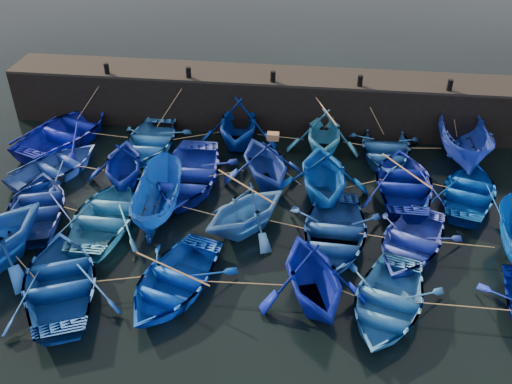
# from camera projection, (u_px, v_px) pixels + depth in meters

# --- Properties ---
(ground) EXTENTS (120.00, 120.00, 0.00)m
(ground) POSITION_uv_depth(u_px,v_px,m) (245.00, 259.00, 20.14)
(ground) COLOR black
(ground) RESTS_ON ground
(quay_wall) EXTENTS (26.00, 2.50, 2.50)m
(quay_wall) POSITION_uv_depth(u_px,v_px,m) (274.00, 100.00, 28.06)
(quay_wall) COLOR black
(quay_wall) RESTS_ON ground
(quay_top) EXTENTS (26.00, 2.50, 0.12)m
(quay_top) POSITION_uv_depth(u_px,v_px,m) (275.00, 75.00, 27.33)
(quay_top) COLOR black
(quay_top) RESTS_ON quay_wall
(bollard_0) EXTENTS (0.24, 0.24, 0.50)m
(bollard_0) POSITION_uv_depth(u_px,v_px,m) (107.00, 68.00, 27.23)
(bollard_0) COLOR black
(bollard_0) RESTS_ON quay_top
(bollard_1) EXTENTS (0.24, 0.24, 0.50)m
(bollard_1) POSITION_uv_depth(u_px,v_px,m) (189.00, 72.00, 26.82)
(bollard_1) COLOR black
(bollard_1) RESTS_ON quay_top
(bollard_2) EXTENTS (0.24, 0.24, 0.50)m
(bollard_2) POSITION_uv_depth(u_px,v_px,m) (273.00, 77.00, 26.41)
(bollard_2) COLOR black
(bollard_2) RESTS_ON quay_top
(bollard_3) EXTENTS (0.24, 0.24, 0.50)m
(bollard_3) POSITION_uv_depth(u_px,v_px,m) (360.00, 81.00, 26.01)
(bollard_3) COLOR black
(bollard_3) RESTS_ON quay_top
(bollard_4) EXTENTS (0.24, 0.24, 0.50)m
(bollard_4) POSITION_uv_depth(u_px,v_px,m) (450.00, 85.00, 25.60)
(bollard_4) COLOR black
(bollard_4) RESTS_ON quay_top
(boat_0) EXTENTS (5.76, 6.64, 1.15)m
(boat_0) POSITION_uv_depth(u_px,v_px,m) (67.00, 131.00, 26.86)
(boat_0) COLOR #09119E
(boat_0) RESTS_ON ground
(boat_1) EXTENTS (3.32, 4.61, 0.95)m
(boat_1) POSITION_uv_depth(u_px,v_px,m) (150.00, 140.00, 26.29)
(boat_1) COLOR blue
(boat_1) RESTS_ON ground
(boat_2) EXTENTS (3.99, 4.55, 2.27)m
(boat_2) POSITION_uv_depth(u_px,v_px,m) (238.00, 122.00, 26.38)
(boat_2) COLOR navy
(boat_2) RESTS_ON ground
(boat_3) EXTENTS (3.39, 3.92, 2.04)m
(boat_3) POSITION_uv_depth(u_px,v_px,m) (324.00, 132.00, 25.86)
(boat_3) COLOR #2E7FC4
(boat_3) RESTS_ON ground
(boat_4) EXTENTS (3.47, 4.77, 0.97)m
(boat_4) POSITION_uv_depth(u_px,v_px,m) (385.00, 148.00, 25.68)
(boat_4) COLOR #1B4C87
(boat_4) RESTS_ON ground
(boat_5) EXTENTS (2.06, 5.31, 2.05)m
(boat_5) POSITION_uv_depth(u_px,v_px,m) (464.00, 140.00, 25.18)
(boat_5) COLOR #1B33A1
(boat_5) RESTS_ON ground
(boat_6) EXTENTS (4.85, 5.28, 0.89)m
(boat_6) POSITION_uv_depth(u_px,v_px,m) (56.00, 166.00, 24.46)
(boat_6) COLOR #244AB2
(boat_6) RESTS_ON ground
(boat_7) EXTENTS (4.05, 4.43, 1.98)m
(boat_7) POSITION_uv_depth(u_px,v_px,m) (124.00, 163.00, 23.64)
(boat_7) COLOR navy
(boat_7) RESTS_ON ground
(boat_8) EXTENTS (3.94, 5.46, 1.12)m
(boat_8) POSITION_uv_depth(u_px,v_px,m) (187.00, 175.00, 23.68)
(boat_8) COLOR #182BAC
(boat_8) RESTS_ON ground
(boat_9) EXTENTS (4.77, 5.06, 2.11)m
(boat_9) POSITION_uv_depth(u_px,v_px,m) (265.00, 161.00, 23.62)
(boat_9) COLOR navy
(boat_9) RESTS_ON ground
(boat_10) EXTENTS (4.34, 4.87, 2.33)m
(boat_10) POSITION_uv_depth(u_px,v_px,m) (324.00, 173.00, 22.64)
(boat_10) COLOR #033E9B
(boat_10) RESTS_ON ground
(boat_11) EXTENTS (3.56, 4.95, 1.02)m
(boat_11) POSITION_uv_depth(u_px,v_px,m) (404.00, 182.00, 23.34)
(boat_11) COLOR navy
(boat_11) RESTS_ON ground
(boat_12) EXTENTS (4.28, 5.12, 0.91)m
(boat_12) POSITION_uv_depth(u_px,v_px,m) (470.00, 191.00, 22.87)
(boat_12) COLOR #033C95
(boat_12) RESTS_ON ground
(boat_13) EXTENTS (4.54, 5.38, 0.95)m
(boat_13) POSITION_uv_depth(u_px,v_px,m) (38.00, 206.00, 21.99)
(boat_13) COLOR navy
(boat_13) RESTS_ON ground
(boat_14) EXTENTS (3.44, 4.77, 0.98)m
(boat_14) POSITION_uv_depth(u_px,v_px,m) (106.00, 215.00, 21.45)
(boat_14) COLOR teal
(boat_14) RESTS_ON ground
(boat_15) EXTENTS (1.82, 4.42, 1.68)m
(boat_15) POSITION_uv_depth(u_px,v_px,m) (157.00, 198.00, 21.77)
(boat_15) COLOR #0E43A6
(boat_15) RESTS_ON ground
(boat_16) EXTENTS (4.90, 4.95, 1.97)m
(boat_16) POSITION_uv_depth(u_px,v_px,m) (246.00, 209.00, 20.93)
(boat_16) COLOR #3067B9
(boat_16) RESTS_ON ground
(boat_17) EXTENTS (3.68, 5.04, 1.02)m
(boat_17) POSITION_uv_depth(u_px,v_px,m) (334.00, 232.00, 20.56)
(boat_17) COLOR navy
(boat_17) RESTS_ON ground
(boat_18) EXTENTS (4.55, 5.20, 0.90)m
(boat_18) POSITION_uv_depth(u_px,v_px,m) (410.00, 242.00, 20.21)
(boat_18) COLOR #2538B4
(boat_18) RESTS_ON ground
(boat_21) EXTENTS (5.25, 6.00, 1.04)m
(boat_21) POSITION_uv_depth(u_px,v_px,m) (61.00, 281.00, 18.45)
(boat_21) COLOR navy
(boat_21) RESTS_ON ground
(boat_22) EXTENTS (4.47, 5.34, 0.95)m
(boat_22) POSITION_uv_depth(u_px,v_px,m) (173.00, 280.00, 18.53)
(boat_22) COLOR #0538B9
(boat_22) RESTS_ON ground
(boat_23) EXTENTS (4.55, 4.91, 2.12)m
(boat_23) POSITION_uv_depth(u_px,v_px,m) (313.00, 276.00, 17.86)
(boat_23) COLOR #03128F
(boat_23) RESTS_ON ground
(boat_24) EXTENTS (4.33, 5.20, 0.93)m
(boat_24) POSITION_uv_depth(u_px,v_px,m) (387.00, 302.00, 17.74)
(boat_24) COLOR blue
(boat_24) RESTS_ON ground
(wooden_crate) EXTENTS (0.48, 0.35, 0.28)m
(wooden_crate) POSITION_uv_depth(u_px,v_px,m) (273.00, 136.00, 22.92)
(wooden_crate) COLOR brown
(wooden_crate) RESTS_ON boat_9
(mooring_ropes) EXTENTS (18.23, 11.94, 2.10)m
(mooring_ropes) POSITION_uv_depth(u_px,v_px,m) (262.00, 167.00, 23.63)
(mooring_ropes) COLOR tan
(mooring_ropes) RESTS_ON ground
(loose_oars) EXTENTS (10.25, 11.95, 1.15)m
(loose_oars) POSITION_uv_depth(u_px,v_px,m) (296.00, 177.00, 21.73)
(loose_oars) COLOR #99724C
(loose_oars) RESTS_ON ground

